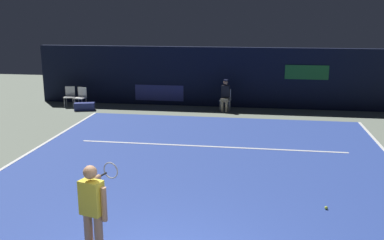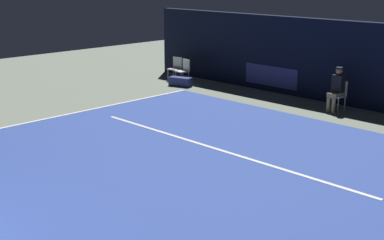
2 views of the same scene
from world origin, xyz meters
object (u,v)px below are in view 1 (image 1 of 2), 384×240
object	(u,v)px
tennis_player	(93,209)
tennis_ball	(326,208)
line_judge_on_chair	(225,95)
courtside_chair_near	(81,96)
courtside_chair_far	(70,95)
equipment_bag	(84,107)

from	to	relation	value
tennis_player	tennis_ball	size ratio (longest dim) A/B	25.44
tennis_ball	line_judge_on_chair	bearing A→B (deg)	107.19
line_judge_on_chair	tennis_ball	bearing A→B (deg)	-72.81
courtside_chair_near	tennis_ball	bearing A→B (deg)	-44.46
courtside_chair_near	courtside_chair_far	distance (m)	0.59
line_judge_on_chair	tennis_ball	size ratio (longest dim) A/B	19.41
courtside_chair_far	courtside_chair_near	bearing A→B (deg)	-12.97
courtside_chair_far	tennis_ball	xyz separation A→B (m)	(9.69, -9.08, -0.46)
courtside_chair_far	tennis_ball	world-z (taller)	courtside_chair_far
tennis_player	tennis_ball	world-z (taller)	tennis_player
tennis_player	courtside_chair_near	distance (m)	12.72
courtside_chair_far	equipment_bag	bearing A→B (deg)	-34.29
tennis_player	courtside_chair_far	distance (m)	13.08
line_judge_on_chair	equipment_bag	size ratio (longest dim) A/B	1.57
tennis_player	line_judge_on_chair	distance (m)	11.99
line_judge_on_chair	courtside_chair_far	distance (m)	6.84
line_judge_on_chair	tennis_ball	world-z (taller)	line_judge_on_chair
tennis_player	equipment_bag	world-z (taller)	tennis_player
courtside_chair_near	courtside_chair_far	size ratio (longest dim) A/B	1.00
tennis_player	equipment_bag	size ratio (longest dim) A/B	2.06
tennis_ball	courtside_chair_near	bearing A→B (deg)	135.54
courtside_chair_near	equipment_bag	distance (m)	0.69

